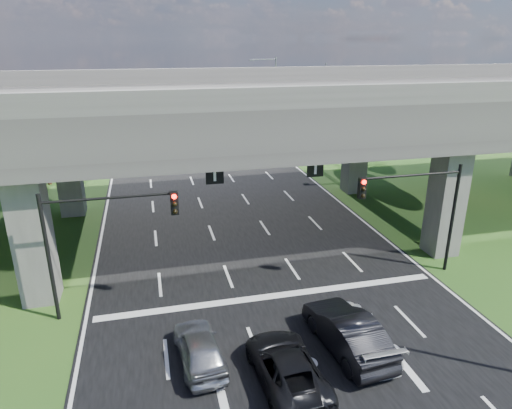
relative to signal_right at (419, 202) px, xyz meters
name	(u,v)px	position (x,y,z in m)	size (l,w,h in m)	color
ground	(295,339)	(-7.82, -3.94, -4.19)	(160.00, 160.00, 0.00)	#214D19
road	(245,243)	(-7.82, 6.06, -4.17)	(18.00, 120.00, 0.03)	black
overpass	(237,110)	(-7.82, 8.06, 3.73)	(80.00, 15.00, 10.00)	#363331
signal_right	(419,202)	(0.00, 0.00, 0.00)	(5.76, 0.54, 6.00)	black
signal_left	(98,230)	(-15.65, 0.00, 0.00)	(5.76, 0.54, 6.00)	black
streetlight_far	(320,111)	(2.27, 20.06, 1.66)	(3.38, 0.25, 10.00)	gray
streetlight_beyond	(272,92)	(2.27, 36.06, 1.66)	(3.38, 0.25, 10.00)	gray
tree_left_near	(42,130)	(-21.78, 22.06, 0.63)	(4.50, 4.50, 7.80)	black
tree_left_mid	(26,123)	(-24.78, 30.06, -0.01)	(3.91, 3.90, 6.76)	black
tree_left_far	(77,102)	(-20.78, 38.06, 0.95)	(4.80, 4.80, 8.32)	black
tree_right_near	(332,117)	(5.22, 24.06, 0.31)	(4.20, 4.20, 7.28)	black
tree_right_mid	(329,109)	(8.22, 32.06, -0.01)	(3.91, 3.90, 6.76)	black
tree_right_far	(278,96)	(4.22, 40.06, 0.63)	(4.50, 4.50, 7.80)	black
car_silver	(199,348)	(-11.95, -4.48, -3.47)	(1.62, 4.02, 1.37)	gray
car_dark	(347,332)	(-6.02, -5.07, -3.33)	(1.74, 5.00, 1.65)	black
car_white	(355,331)	(-5.60, -4.97, -3.43)	(2.03, 5.00, 1.45)	silver
car_trailing	(286,367)	(-8.98, -6.31, -3.50)	(2.19, 4.76, 1.32)	black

